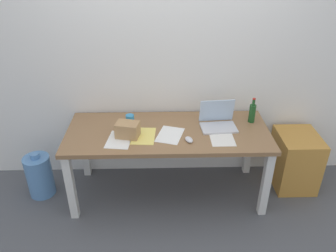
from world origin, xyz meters
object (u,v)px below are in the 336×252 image
(coffee_mug, at_px, (130,120))
(water_cooler_jug, at_px, (40,175))
(laptop_right, at_px, (218,121))
(cardboard_box, at_px, (128,130))
(desk, at_px, (168,139))
(filing_cabinet, at_px, (295,160))
(beer_bottle, at_px, (252,113))
(computer_mouse, at_px, (189,140))

(coffee_mug, height_order, water_cooler_jug, coffee_mug)
(laptop_right, distance_m, cardboard_box, 0.85)
(laptop_right, bearing_deg, desk, -171.72)
(cardboard_box, relative_size, filing_cabinet, 0.34)
(coffee_mug, bearing_deg, filing_cabinet, -0.78)
(laptop_right, bearing_deg, coffee_mug, 175.19)
(coffee_mug, relative_size, filing_cabinet, 0.16)
(beer_bottle, height_order, filing_cabinet, beer_bottle)
(desk, xyz_separation_m, coffee_mug, (-0.36, 0.14, 0.14))
(water_cooler_jug, xyz_separation_m, filing_cabinet, (2.60, 0.10, 0.07))
(laptop_right, height_order, coffee_mug, laptop_right)
(cardboard_box, bearing_deg, beer_bottle, 11.80)
(laptop_right, relative_size, coffee_mug, 3.65)
(laptop_right, relative_size, water_cooler_jug, 0.71)
(cardboard_box, relative_size, water_cooler_jug, 0.41)
(computer_mouse, xyz_separation_m, coffee_mug, (-0.54, 0.33, 0.03))
(desk, bearing_deg, cardboard_box, -165.68)
(water_cooler_jug, height_order, filing_cabinet, filing_cabinet)
(water_cooler_jug, bearing_deg, beer_bottle, 3.73)
(desk, relative_size, beer_bottle, 7.59)
(computer_mouse, relative_size, coffee_mug, 1.05)
(coffee_mug, bearing_deg, computer_mouse, -31.20)
(laptop_right, height_order, computer_mouse, laptop_right)
(desk, distance_m, water_cooler_jug, 1.35)
(computer_mouse, relative_size, filing_cabinet, 0.17)
(coffee_mug, height_order, filing_cabinet, coffee_mug)
(computer_mouse, height_order, filing_cabinet, computer_mouse)
(beer_bottle, bearing_deg, coffee_mug, -179.29)
(desk, bearing_deg, water_cooler_jug, 179.28)
(computer_mouse, distance_m, coffee_mug, 0.63)
(laptop_right, distance_m, computer_mouse, 0.39)
(laptop_right, xyz_separation_m, cardboard_box, (-0.83, -0.16, 0.01))
(desk, height_order, computer_mouse, computer_mouse)
(computer_mouse, bearing_deg, filing_cabinet, -4.27)
(water_cooler_jug, bearing_deg, cardboard_box, -6.74)
(computer_mouse, height_order, water_cooler_jug, computer_mouse)
(beer_bottle, bearing_deg, laptop_right, -166.11)
(cardboard_box, bearing_deg, filing_cabinet, 7.09)
(desk, relative_size, laptop_right, 5.43)
(computer_mouse, xyz_separation_m, water_cooler_jug, (-1.47, 0.20, -0.53))
(laptop_right, bearing_deg, cardboard_box, -169.06)
(water_cooler_jug, bearing_deg, filing_cabinet, 2.20)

